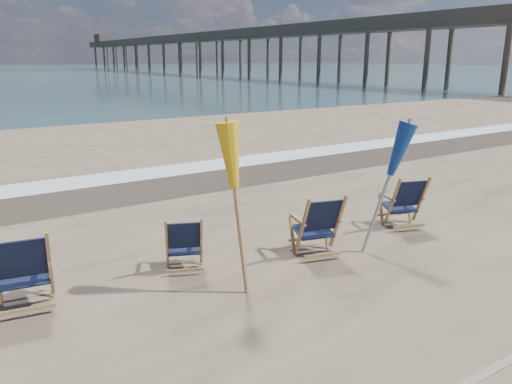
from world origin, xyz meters
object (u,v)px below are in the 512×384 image
(beach_chair_1, at_px, (201,243))
(beach_chair_2, at_px, (338,224))
(beach_chair_0, at_px, (50,268))
(beach_chair_3, at_px, (421,201))
(fishing_pier, at_px, (214,48))
(umbrella_blue, at_px, (386,153))
(umbrella_yellow, at_px, (238,165))

(beach_chair_1, relative_size, beach_chair_2, 0.83)
(beach_chair_0, bearing_deg, beach_chair_3, -175.39)
(beach_chair_3, height_order, fishing_pier, fishing_pier)
(beach_chair_1, distance_m, fishing_pier, 82.51)
(beach_chair_1, distance_m, umbrella_blue, 3.18)
(beach_chair_3, relative_size, fishing_pier, 0.01)
(beach_chair_2, height_order, umbrella_yellow, umbrella_yellow)
(beach_chair_3, height_order, umbrella_yellow, umbrella_yellow)
(beach_chair_0, height_order, umbrella_blue, umbrella_blue)
(beach_chair_0, xyz_separation_m, fishing_pier, (41.45, 72.38, 4.10))
(beach_chair_0, distance_m, beach_chair_3, 6.43)
(beach_chair_3, xyz_separation_m, umbrella_blue, (-1.51, -0.43, 1.13))
(umbrella_yellow, xyz_separation_m, umbrella_blue, (2.70, -0.00, -0.12))
(beach_chair_3, xyz_separation_m, umbrella_yellow, (-4.21, -0.42, 1.25))
(umbrella_blue, bearing_deg, fishing_pier, 63.50)
(beach_chair_0, height_order, fishing_pier, fishing_pier)
(fishing_pier, bearing_deg, beach_chair_0, -119.80)
(beach_chair_0, relative_size, beach_chair_1, 1.24)
(umbrella_yellow, relative_size, umbrella_blue, 1.06)
(beach_chair_2, relative_size, fishing_pier, 0.01)
(beach_chair_0, relative_size, umbrella_yellow, 0.48)
(beach_chair_2, height_order, beach_chair_3, beach_chair_2)
(beach_chair_1, height_order, fishing_pier, fishing_pier)
(beach_chair_1, xyz_separation_m, umbrella_blue, (2.81, -0.88, 1.21))
(umbrella_blue, distance_m, fishing_pier, 81.94)
(beach_chair_0, distance_m, umbrella_yellow, 2.68)
(umbrella_yellow, bearing_deg, beach_chair_0, 157.85)
(beach_chair_0, distance_m, beach_chair_1, 2.10)
(beach_chair_2, xyz_separation_m, umbrella_yellow, (-1.99, -0.24, 1.23))
(beach_chair_1, relative_size, umbrella_yellow, 0.39)
(fishing_pier, bearing_deg, beach_chair_1, -118.52)
(beach_chair_3, bearing_deg, beach_chair_2, 24.56)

